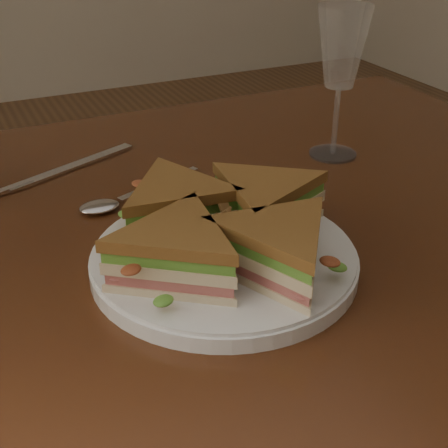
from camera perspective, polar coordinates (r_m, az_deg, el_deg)
name	(u,v)px	position (r m, az deg, el deg)	size (l,w,h in m)	color
table	(177,296)	(0.77, -4.36, -6.54)	(1.20, 0.80, 0.75)	#33170B
plate	(224,260)	(0.63, 0.00, -3.33)	(0.27, 0.27, 0.02)	white
sandwich_wedges	(224,228)	(0.61, 0.00, -0.41)	(0.31, 0.31, 0.06)	beige
crisps_mound	(224,232)	(0.61, 0.00, -0.73)	(0.09, 0.09, 0.05)	#CA5619
spoon	(115,201)	(0.77, -9.95, 2.05)	(0.17, 0.08, 0.01)	silver
knife	(64,170)	(0.87, -14.40, 4.80)	(0.20, 0.10, 0.00)	silver
wine_glass	(342,51)	(0.87, 10.73, 15.27)	(0.07, 0.07, 0.21)	white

